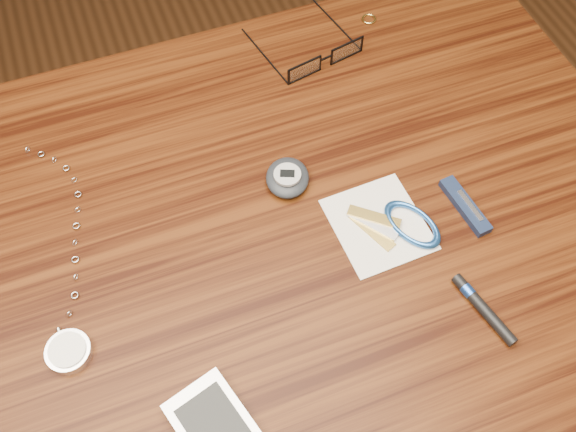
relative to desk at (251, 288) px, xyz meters
The scene contains 9 objects.
ground 0.65m from the desk, ahead, with size 3.80×3.80×0.00m, color #472814.
desk is the anchor object (origin of this frame).
eyeglasses 0.32m from the desk, 51.39° to the left, with size 0.14×0.14×0.03m.
gold_ring 0.42m from the desk, 45.92° to the left, with size 0.02×0.02×0.00m, color tan.
pocket_watch 0.24m from the desk, 168.27° to the right, with size 0.07×0.30×0.01m.
pedometer 0.15m from the desk, 42.58° to the left, with size 0.07×0.07×0.02m.
notepad_keys 0.20m from the desk, 10.75° to the right, with size 0.13×0.11×0.01m.
pocket_knife 0.28m from the desk, ahead, with size 0.03×0.08×0.01m.
black_blue_pen 0.28m from the desk, 36.95° to the right, with size 0.03×0.09×0.01m.
Camera 1 is at (-0.08, -0.34, 1.38)m, focal length 40.00 mm.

